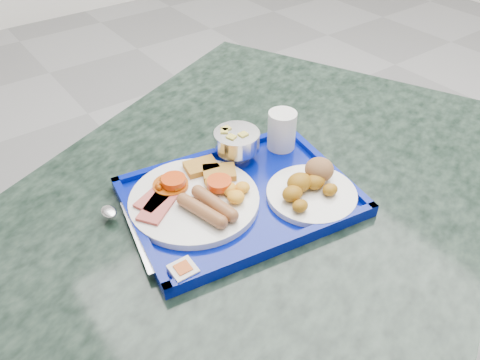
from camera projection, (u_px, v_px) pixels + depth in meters
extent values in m
plane|color=gray|center=(328.00, 186.00, 2.26)|extent=(6.00, 6.00, 0.00)
cylinder|color=slate|center=(243.00, 329.00, 1.18)|extent=(0.12, 0.12, 0.76)
cube|color=black|center=(244.00, 214.00, 0.93)|extent=(1.58, 1.35, 0.04)
cube|color=#031189|center=(240.00, 199.00, 0.92)|extent=(0.47, 0.38, 0.01)
cube|color=#031189|center=(209.00, 154.00, 1.01)|extent=(0.42, 0.09, 0.01)
cube|color=#031189|center=(279.00, 244.00, 0.81)|extent=(0.42, 0.09, 0.01)
cube|color=#031189|center=(327.00, 165.00, 0.98)|extent=(0.07, 0.31, 0.01)
cube|color=#031189|center=(138.00, 228.00, 0.84)|extent=(0.07, 0.31, 0.01)
cylinder|color=white|center=(194.00, 200.00, 0.89)|extent=(0.25, 0.25, 0.01)
cube|color=#D15753|center=(156.00, 197.00, 0.88)|extent=(0.10, 0.07, 0.01)
cube|color=#D15753|center=(157.00, 207.00, 0.86)|extent=(0.10, 0.08, 0.01)
cylinder|color=#B64B07|center=(171.00, 185.00, 0.91)|extent=(0.07, 0.07, 0.01)
sphere|color=#B64B07|center=(162.00, 179.00, 0.91)|extent=(0.01, 0.01, 0.01)
sphere|color=#B64B07|center=(176.00, 184.00, 0.90)|extent=(0.01, 0.01, 0.01)
sphere|color=#B64B07|center=(175.00, 178.00, 0.92)|extent=(0.01, 0.01, 0.01)
sphere|color=#B64B07|center=(159.00, 184.00, 0.90)|extent=(0.01, 0.01, 0.01)
sphere|color=#B64B07|center=(174.00, 182.00, 0.91)|extent=(0.01, 0.01, 0.01)
sphere|color=#B64B07|center=(162.00, 184.00, 0.90)|extent=(0.01, 0.01, 0.01)
sphere|color=#B64B07|center=(169.00, 177.00, 0.92)|extent=(0.01, 0.01, 0.01)
sphere|color=#B64B07|center=(176.00, 189.00, 0.89)|extent=(0.01, 0.01, 0.01)
sphere|color=#B64B07|center=(172.00, 176.00, 0.92)|extent=(0.01, 0.01, 0.01)
sphere|color=#B64B07|center=(159.00, 188.00, 0.89)|extent=(0.01, 0.01, 0.01)
sphere|color=#B64B07|center=(158.00, 186.00, 0.90)|extent=(0.01, 0.01, 0.01)
sphere|color=#B64B07|center=(171.00, 176.00, 0.92)|extent=(0.01, 0.01, 0.01)
sphere|color=#B64B07|center=(170.00, 174.00, 0.93)|extent=(0.01, 0.01, 0.01)
sphere|color=#B64B07|center=(162.00, 182.00, 0.91)|extent=(0.01, 0.01, 0.01)
sphere|color=#B64B07|center=(176.00, 177.00, 0.92)|extent=(0.01, 0.01, 0.01)
sphere|color=#B64B07|center=(179.00, 188.00, 0.89)|extent=(0.01, 0.01, 0.01)
cube|color=#A37128|center=(201.00, 166.00, 0.95)|extent=(0.07, 0.06, 0.01)
cube|color=#A37128|center=(219.00, 172.00, 0.94)|extent=(0.08, 0.07, 0.01)
cylinder|color=brown|center=(202.00, 210.00, 0.84)|extent=(0.05, 0.10, 0.02)
cylinder|color=brown|center=(214.00, 203.00, 0.86)|extent=(0.04, 0.10, 0.02)
ellipsoid|color=#FFAB2A|center=(243.00, 187.00, 0.90)|extent=(0.03, 0.03, 0.02)
ellipsoid|color=#FFAB2A|center=(230.00, 192.00, 0.89)|extent=(0.02, 0.02, 0.02)
ellipsoid|color=#FFAB2A|center=(212.00, 188.00, 0.90)|extent=(0.02, 0.02, 0.01)
ellipsoid|color=#FFAB2A|center=(236.00, 199.00, 0.87)|extent=(0.02, 0.02, 0.02)
ellipsoid|color=#FFAB2A|center=(233.00, 195.00, 0.88)|extent=(0.02, 0.02, 0.01)
ellipsoid|color=#FFAB2A|center=(213.00, 182.00, 0.91)|extent=(0.03, 0.03, 0.02)
ellipsoid|color=#FFAB2A|center=(218.00, 180.00, 0.92)|extent=(0.02, 0.02, 0.01)
ellipsoid|color=#FFAB2A|center=(236.00, 197.00, 0.87)|extent=(0.03, 0.03, 0.02)
ellipsoid|color=#FFAB2A|center=(228.00, 188.00, 0.89)|extent=(0.03, 0.03, 0.02)
cylinder|color=red|center=(174.00, 181.00, 0.90)|extent=(0.05, 0.05, 0.01)
cylinder|color=red|center=(219.00, 183.00, 0.90)|extent=(0.05, 0.05, 0.01)
cylinder|color=white|center=(311.00, 194.00, 0.91)|extent=(0.18, 0.18, 0.01)
ellipsoid|color=#A66B13|center=(330.00, 190.00, 0.89)|extent=(0.03, 0.03, 0.02)
ellipsoid|color=#A66B13|center=(315.00, 182.00, 0.90)|extent=(0.04, 0.03, 0.03)
ellipsoid|color=#A66B13|center=(299.00, 182.00, 0.90)|extent=(0.05, 0.04, 0.04)
ellipsoid|color=#A66B13|center=(292.00, 194.00, 0.88)|extent=(0.04, 0.03, 0.03)
ellipsoid|color=#A66B13|center=(300.00, 206.00, 0.86)|extent=(0.03, 0.03, 0.02)
ellipsoid|color=#905E39|center=(319.00, 169.00, 0.92)|extent=(0.06, 0.06, 0.05)
cylinder|color=#BBBBBE|center=(237.00, 157.00, 1.01)|extent=(0.06, 0.06, 0.01)
cylinder|color=#BBBBBE|center=(237.00, 152.00, 1.00)|extent=(0.02, 0.02, 0.02)
cylinder|color=#BBBBBE|center=(237.00, 140.00, 0.98)|extent=(0.10, 0.10, 0.04)
cube|color=#E2D256|center=(243.00, 136.00, 0.97)|extent=(0.02, 0.02, 0.01)
cube|color=#E2D256|center=(231.00, 139.00, 0.96)|extent=(0.02, 0.02, 0.01)
cube|color=#E2D256|center=(224.00, 133.00, 0.98)|extent=(0.02, 0.02, 0.01)
cube|color=#E2D256|center=(226.00, 130.00, 0.98)|extent=(0.02, 0.02, 0.01)
cylinder|color=white|center=(282.00, 130.00, 1.02)|extent=(0.06, 0.06, 0.09)
cylinder|color=#F9630D|center=(283.00, 115.00, 0.99)|extent=(0.05, 0.05, 0.01)
cube|color=#BBBBBE|center=(138.00, 232.00, 0.83)|extent=(0.04, 0.12, 0.00)
ellipsoid|color=#BBBBBE|center=(109.00, 212.00, 0.87)|extent=(0.04, 0.04, 0.01)
cube|color=#BBBBBE|center=(137.00, 236.00, 0.83)|extent=(0.05, 0.19, 0.00)
cube|color=silver|center=(183.00, 271.00, 0.76)|extent=(0.04, 0.04, 0.01)
cube|color=#CE4E16|center=(183.00, 268.00, 0.75)|extent=(0.03, 0.03, 0.00)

